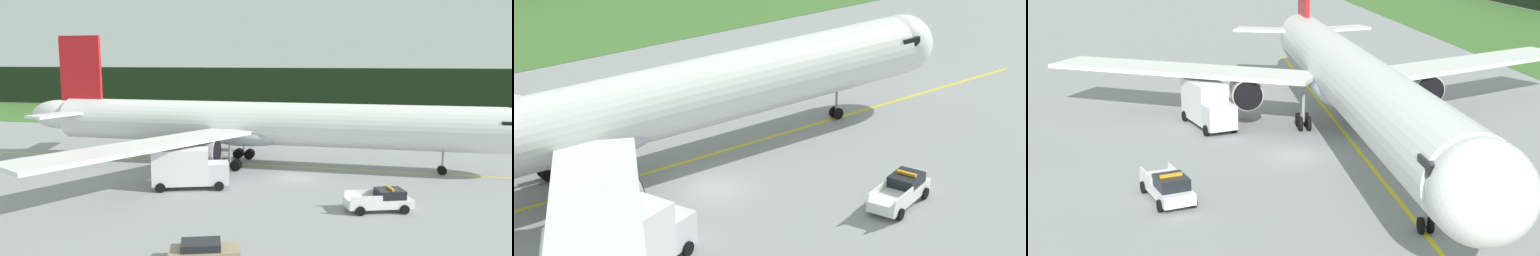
# 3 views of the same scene
# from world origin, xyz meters

# --- Properties ---
(ground) EXTENTS (320.00, 320.00, 0.00)m
(ground) POSITION_xyz_m (0.00, 0.00, 0.00)
(ground) COLOR gray
(taxiway_centerline_main) EXTENTS (80.05, 0.42, 0.01)m
(taxiway_centerline_main) POSITION_xyz_m (-3.97, 4.82, 0.00)
(taxiway_centerline_main) COLOR yellow
(taxiway_centerline_main) RESTS_ON ground
(airliner) EXTENTS (59.00, 50.20, 14.98)m
(airliner) POSITION_xyz_m (-4.84, 4.82, 4.79)
(airliner) COLOR white
(airliner) RESTS_ON ground
(ops_pickup_truck) EXTENTS (5.63, 3.55, 1.94)m
(ops_pickup_truck) POSITION_xyz_m (8.26, -9.14, 0.90)
(ops_pickup_truck) COLOR white
(ops_pickup_truck) RESTS_ON ground
(catering_truck) EXTENTS (7.51, 4.59, 3.96)m
(catering_truck) POSITION_xyz_m (-9.32, -6.28, 1.98)
(catering_truck) COLOR silver
(catering_truck) RESTS_ON ground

